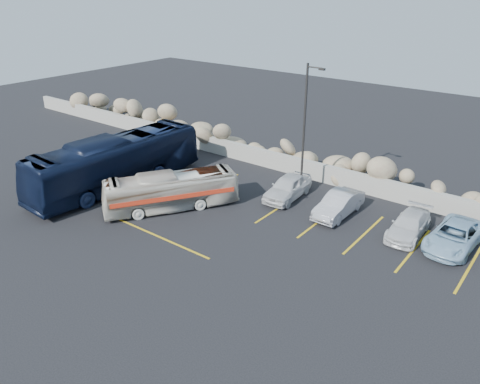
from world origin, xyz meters
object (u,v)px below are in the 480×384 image
Objects in this scene: vintage_bus at (171,191)px; tour_coach at (116,162)px; lamppost at (305,127)px; car_a at (288,187)px; car_c at (409,225)px; car_d at (454,236)px; car_b at (339,204)px.

vintage_bus is 0.65× the size of tour_coach.
lamppost reaches higher than tour_coach.
lamppost is 1.96× the size of car_a.
car_d reaches higher than car_c.
vintage_bus reaches higher than car_c.
vintage_bus is at bearing -146.37° from car_b.
tour_coach is 3.00× the size of car_b.
car_b reaches higher than car_c.
lamppost is 12.09m from tour_coach.
car_d is at bearing -3.47° from car_a.
tour_coach reaches higher than car_b.
tour_coach is 17.93m from car_c.
car_d is at bearing -6.14° from lamppost.
tour_coach is at bearing -149.22° from vintage_bus.
tour_coach is at bearing -155.58° from car_a.
lamppost is 5.01m from car_b.
car_d is (19.37, 5.27, -1.04)m from tour_coach.
tour_coach reaches higher than car_c.
car_b is at bearing 65.45° from vintage_bus.
car_b is at bearing 23.32° from tour_coach.
car_d is at bearing 1.59° from car_c.
lamppost is 2.01× the size of car_b.
car_d is (6.20, 0.29, -0.04)m from car_b.
car_a is 1.05× the size of car_c.
car_a is at bearing -107.73° from lamppost.
tour_coach is (-9.99, -6.28, -2.64)m from lamppost.
car_c is (17.15, 5.11, -1.09)m from tour_coach.
car_a reaches higher than car_d.
lamppost is 8.16m from car_c.
car_a is at bearing 176.74° from car_c.
car_c is 2.22m from car_d.
car_a is 7.51m from car_c.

